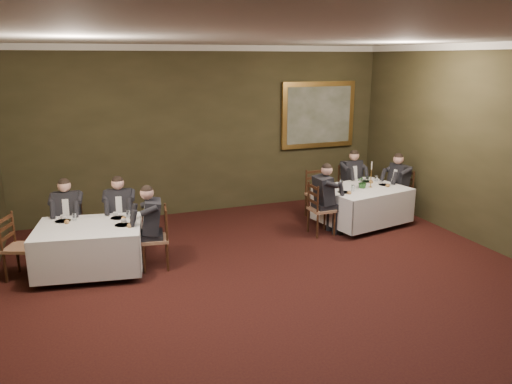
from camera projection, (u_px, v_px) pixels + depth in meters
ground at (312, 316)px, 6.49m from camera, size 10.00×10.00×0.00m
ceiling at (321, 35)px, 5.58m from camera, size 8.00×10.00×0.10m
back_wall at (207, 131)px, 10.55m from camera, size 8.00×0.10×3.50m
crown_molding at (321, 40)px, 5.59m from camera, size 8.00×10.00×0.12m
table_main at (362, 203)px, 9.93m from camera, size 1.87×1.56×0.67m
table_second at (90, 245)px, 7.70m from camera, size 1.76×1.46×0.67m
chair_main_backleft at (318, 204)px, 10.44m from camera, size 0.46×0.44×1.00m
chair_main_backright at (350, 198)px, 10.89m from camera, size 0.46×0.44×1.00m
diner_main_backright at (350, 188)px, 10.82m from camera, size 0.43×0.50×1.35m
chair_main_endleft at (321, 220)px, 9.44m from camera, size 0.42×0.44×1.00m
diner_main_endleft at (322, 208)px, 9.38m from camera, size 0.48×0.42×1.35m
chair_main_endright at (399, 203)px, 10.50m from camera, size 0.46×0.47×1.00m
diner_main_endright at (399, 193)px, 10.44m from camera, size 0.51×0.45×1.35m
chair_sec_backleft at (71, 239)px, 8.43m from camera, size 0.50×0.48×1.00m
diner_sec_backleft at (69, 226)px, 8.36m from camera, size 0.47×0.53×1.35m
chair_sec_backright at (122, 236)px, 8.59m from camera, size 0.51×0.49×1.00m
diner_sec_backright at (121, 223)px, 8.52m from camera, size 0.48×0.54×1.35m
chair_sec_endright at (156, 251)px, 7.92m from camera, size 0.48×0.50×1.00m
diner_sec_endright at (155, 237)px, 7.86m from camera, size 0.53×0.47×1.35m
chair_sec_endleft at (22, 260)px, 7.56m from camera, size 0.56×0.57×1.00m
centerpiece at (363, 181)px, 9.80m from camera, size 0.29×0.26×0.27m
candlestick at (371, 178)px, 9.84m from camera, size 0.08×0.08×0.53m
place_setting_table_main at (336, 185)px, 9.94m from camera, size 0.33×0.31×0.14m
place_setting_table_second at (66, 218)px, 7.88m from camera, size 0.33×0.31×0.14m
painting at (318, 115)px, 11.31m from camera, size 1.80×0.09×1.49m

